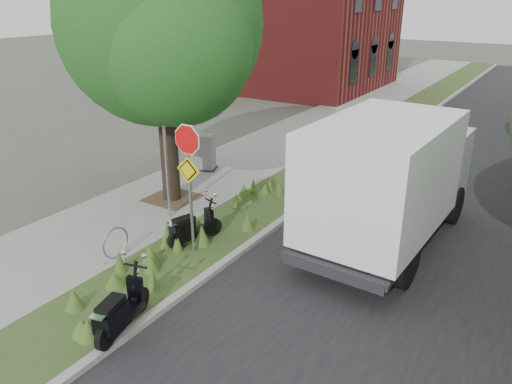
# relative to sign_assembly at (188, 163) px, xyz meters

# --- Properties ---
(ground) EXTENTS (120.00, 120.00, 0.00)m
(ground) POSITION_rel_sign_assembly_xyz_m (1.40, -0.58, -2.33)
(ground) COLOR #4C5147
(ground) RESTS_ON ground
(sidewalk_near) EXTENTS (3.50, 60.00, 0.12)m
(sidewalk_near) POSITION_rel_sign_assembly_xyz_m (-2.85, 9.42, -2.27)
(sidewalk_near) COLOR gray
(sidewalk_near) RESTS_ON ground
(verge) EXTENTS (2.00, 60.00, 0.12)m
(verge) POSITION_rel_sign_assembly_xyz_m (-0.10, 9.42, -2.27)
(verge) COLOR #2F451D
(verge) RESTS_ON ground
(kerb_near) EXTENTS (0.20, 60.00, 0.13)m
(kerb_near) POSITION_rel_sign_assembly_xyz_m (0.90, 9.42, -2.26)
(kerb_near) COLOR #9E9991
(kerb_near) RESTS_ON ground
(road) EXTENTS (7.00, 60.00, 0.01)m
(road) POSITION_rel_sign_assembly_xyz_m (4.40, 9.42, -2.32)
(road) COLOR black
(road) RESTS_ON ground
(street_tree_main) EXTENTS (6.21, 5.54, 7.66)m
(street_tree_main) POSITION_rel_sign_assembly_xyz_m (-2.68, 2.28, 2.48)
(street_tree_main) COLOR black
(street_tree_main) RESTS_ON ground
(bare_post) EXTENTS (0.08, 0.08, 4.00)m
(bare_post) POSITION_rel_sign_assembly_xyz_m (-1.80, 1.22, -0.21)
(bare_post) COLOR #A5A8AD
(bare_post) RESTS_ON ground
(bike_hoop) EXTENTS (0.06, 0.78, 0.77)m
(bike_hoop) POSITION_rel_sign_assembly_xyz_m (-1.30, -1.18, -1.83)
(bike_hoop) COLOR #A5A8AD
(bike_hoop) RESTS_ON ground
(sign_assembly) EXTENTS (0.94, 0.08, 3.22)m
(sign_assembly) POSITION_rel_sign_assembly_xyz_m (0.00, 0.00, 0.00)
(sign_assembly) COLOR #A5A8AD
(sign_assembly) RESTS_ON ground
(brick_building) EXTENTS (9.40, 10.40, 8.30)m
(brick_building) POSITION_rel_sign_assembly_xyz_m (-8.10, 21.42, 1.88)
(brick_building) COLOR maroon
(brick_building) RESTS_ON ground
(scooter_near) EXTENTS (0.62, 1.51, 0.74)m
(scooter_near) POSITION_rel_sign_assembly_xyz_m (-0.31, 0.25, -1.85)
(scooter_near) COLOR black
(scooter_near) RESTS_ON ground
(scooter_far) EXTENTS (0.61, 1.64, 0.79)m
(scooter_far) POSITION_rel_sign_assembly_xyz_m (0.85, -3.13, -1.82)
(scooter_far) COLOR black
(scooter_far) RESTS_ON ground
(box_truck) EXTENTS (2.66, 6.21, 2.77)m
(box_truck) POSITION_rel_sign_assembly_xyz_m (3.60, 3.06, -0.52)
(box_truck) COLOR #262628
(box_truck) RESTS_ON ground
(utility_cabinet) EXTENTS (1.07, 0.90, 1.22)m
(utility_cabinet) POSITION_rel_sign_assembly_xyz_m (-3.47, 4.81, -1.62)
(utility_cabinet) COLOR #262628
(utility_cabinet) RESTS_ON ground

